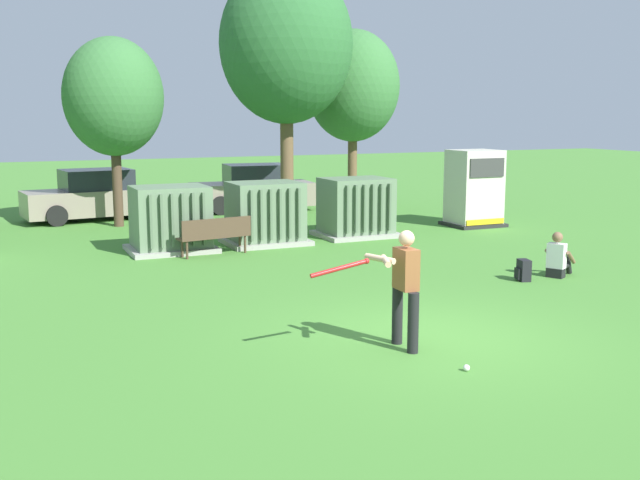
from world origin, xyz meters
TOP-DOWN VIEW (x-y plane):
  - ground_plane at (0.00, 0.00)m, footprint 96.00×96.00m
  - transformer_west at (-1.85, 8.93)m, footprint 2.10×1.70m
  - transformer_mid_west at (0.67, 9.02)m, footprint 2.10×1.70m
  - transformer_mid_east at (3.39, 9.17)m, footprint 2.10×1.70m
  - generator_enclosure at (7.55, 9.49)m, footprint 1.60×1.40m
  - park_bench at (-1.01, 7.92)m, footprint 1.84×0.68m
  - batter at (-0.61, -0.29)m, footprint 1.61×0.72m
  - sports_ball at (-0.32, -1.51)m, footprint 0.09×0.09m
  - seated_spectator at (4.88, 2.69)m, footprint 0.79×0.67m
  - backpack at (3.95, 2.65)m, footprint 0.32×0.36m
  - tree_center_left at (-2.33, 13.77)m, footprint 2.94×2.94m
  - tree_center_right at (2.98, 13.31)m, footprint 4.21×4.21m
  - tree_right at (6.14, 14.95)m, footprint 3.30×3.30m
  - parked_car_leftmost at (-2.81, 15.54)m, footprint 4.37×2.28m
  - parked_car_left_of_center at (2.65, 15.74)m, footprint 4.33×2.20m

SIDE VIEW (x-z plane):
  - ground_plane at x=0.00m, z-range 0.00..0.00m
  - sports_ball at x=-0.32m, z-range 0.00..0.09m
  - backpack at x=3.95m, z-range -0.01..0.43m
  - seated_spectator at x=4.88m, z-range -0.11..0.86m
  - park_bench at x=-1.01m, z-range 0.08..0.99m
  - parked_car_leftmost at x=-2.81m, z-range -0.06..1.56m
  - parked_car_left_of_center at x=2.65m, z-range -0.06..1.56m
  - transformer_west at x=-1.85m, z-range -0.02..1.60m
  - transformer_mid_west at x=0.67m, z-range -0.02..1.60m
  - transformer_mid_east at x=3.39m, z-range -0.02..1.60m
  - batter at x=-0.61m, z-range 0.11..1.85m
  - generator_enclosure at x=7.55m, z-range -0.01..2.29m
  - tree_center_left at x=-2.33m, z-range 1.04..6.65m
  - tree_right at x=6.14m, z-range 1.17..7.47m
  - tree_center_right at x=2.98m, z-range 1.50..9.53m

